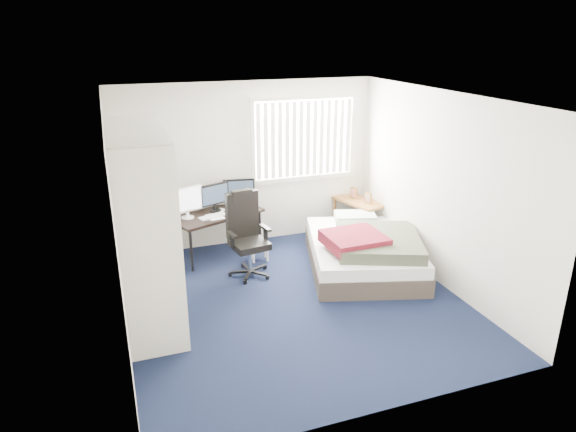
{
  "coord_description": "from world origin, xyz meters",
  "views": [
    {
      "loc": [
        -1.97,
        -5.3,
        3.2
      ],
      "look_at": [
        0.05,
        0.4,
        0.99
      ],
      "focal_mm": 32.0,
      "sensor_mm": 36.0,
      "label": 1
    }
  ],
  "objects_px": {
    "office_chair": "(247,243)",
    "nightstand": "(359,204)",
    "desk": "(216,210)",
    "bed": "(364,250)"
  },
  "relations": [
    {
      "from": "desk",
      "to": "office_chair",
      "type": "distance_m",
      "value": 0.86
    },
    {
      "from": "office_chair",
      "to": "nightstand",
      "type": "xyz_separation_m",
      "value": [
        2.09,
        0.77,
        0.07
      ]
    },
    {
      "from": "nightstand",
      "to": "desk",
      "type": "bearing_deg",
      "value": 179.5
    },
    {
      "from": "office_chair",
      "to": "nightstand",
      "type": "height_order",
      "value": "office_chair"
    },
    {
      "from": "office_chair",
      "to": "nightstand",
      "type": "distance_m",
      "value": 2.23
    },
    {
      "from": "desk",
      "to": "office_chair",
      "type": "height_order",
      "value": "office_chair"
    },
    {
      "from": "nightstand",
      "to": "bed",
      "type": "height_order",
      "value": "nightstand"
    },
    {
      "from": "desk",
      "to": "office_chair",
      "type": "relative_size",
      "value": 1.24
    },
    {
      "from": "desk",
      "to": "bed",
      "type": "height_order",
      "value": "desk"
    },
    {
      "from": "desk",
      "to": "nightstand",
      "type": "distance_m",
      "value": 2.35
    }
  ]
}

